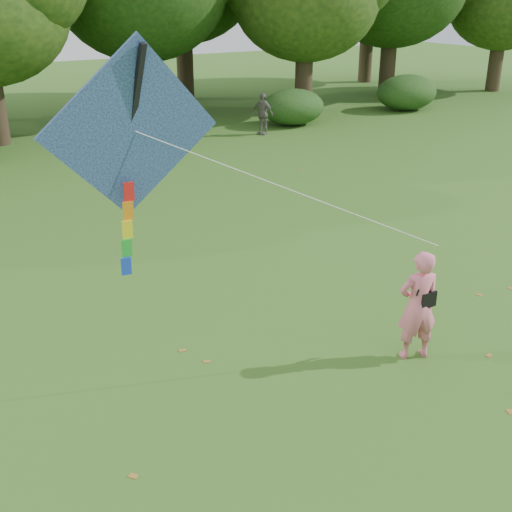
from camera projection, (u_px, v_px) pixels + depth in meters
ground at (374, 373)px, 10.18m from camera, size 100.00×100.00×0.00m
man_kite_flyer at (418, 306)px, 10.28m from camera, size 0.79×0.63×1.87m
bystander_right at (262, 114)px, 26.51m from camera, size 0.82×1.09×1.71m
crossbody_bag at (425, 298)px, 10.26m from camera, size 0.43×0.20×0.73m
flying_kite at (133, 134)px, 8.14m from camera, size 5.62×1.67×3.25m
shrub_band at (46, 130)px, 23.49m from camera, size 39.15×3.22×1.88m
fallen_leaves at (333, 319)px, 11.81m from camera, size 11.59×12.77×0.01m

